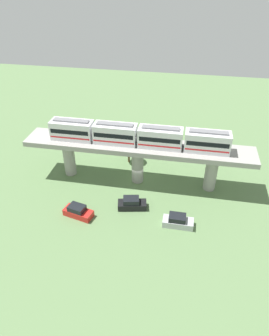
% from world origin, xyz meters
% --- Properties ---
extents(ground_plane, '(120.00, 120.00, 0.00)m').
position_xyz_m(ground_plane, '(0.00, 0.00, 0.00)').
color(ground_plane, '#5B7A4C').
extents(viaduct, '(5.20, 35.80, 6.91)m').
position_xyz_m(viaduct, '(0.00, 0.00, 5.45)').
color(viaduct, '#999691').
rests_on(viaduct, ground).
extents(train, '(2.64, 27.45, 3.24)m').
position_xyz_m(train, '(0.00, 0.05, 8.45)').
color(train, silver).
rests_on(train, viaduct).
extents(parked_car_silver, '(1.82, 4.21, 1.76)m').
position_xyz_m(parked_car_silver, '(-9.33, -7.28, 0.74)').
color(parked_car_silver, '#B2B5BA').
rests_on(parked_car_silver, ground).
extents(parked_car_red, '(2.74, 4.51, 1.76)m').
position_xyz_m(parked_car_red, '(-9.96, 6.88, 0.74)').
color(parked_car_red, red).
rests_on(parked_car_red, ground).
extents(parked_car_black, '(2.59, 4.47, 1.76)m').
position_xyz_m(parked_car_black, '(-6.86, -0.37, 0.74)').
color(parked_car_black, black).
rests_on(parked_car_black, ground).
extents(tree_near_viaduct, '(3.02, 3.02, 5.42)m').
position_xyz_m(tree_near_viaduct, '(5.36, 2.54, 3.88)').
color(tree_near_viaduct, brown).
rests_on(tree_near_viaduct, ground).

